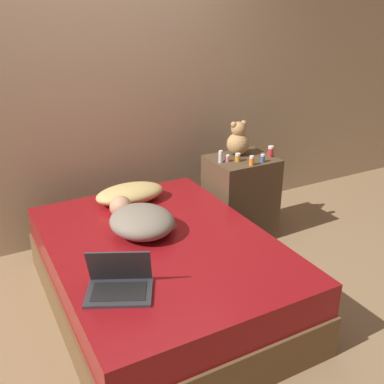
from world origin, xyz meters
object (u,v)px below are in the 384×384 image
person_lying (140,220)px  bottle_amber (238,157)px  laptop (119,283)px  bottle_clear (221,157)px  bottle_pink (227,158)px  bottle_red (271,151)px  bottle_blue (263,158)px  teddy_bear (238,140)px  bottle_orange (252,161)px  pillow (130,194)px

person_lying → bottle_amber: bottle_amber is taller
laptop → bottle_clear: bearing=64.5°
bottle_amber → bottle_pink: bottle_amber is taller
bottle_amber → laptop: bearing=-145.7°
bottle_red → bottle_blue: (-0.14, -0.08, -0.01)m
person_lying → bottle_pink: (0.91, 0.38, 0.16)m
teddy_bear → bottle_orange: (-0.05, -0.27, -0.09)m
bottle_red → bottle_orange: size_ratio=1.18×
teddy_bear → bottle_pink: teddy_bear is taller
pillow → bottle_red: size_ratio=5.86×
pillow → bottle_clear: size_ratio=5.46×
bottle_red → bottle_clear: bearing=170.6°
teddy_bear → bottle_blue: bearing=-74.2°
pillow → bottle_amber: (0.87, -0.13, 0.19)m
laptop → bottle_clear: (1.20, 0.96, 0.22)m
person_lying → bottle_orange: 1.07m
pillow → bottle_pink: 0.83m
bottle_clear → bottle_red: bearing=-9.4°
bottle_pink → bottle_blue: (0.24, -0.14, 0.00)m
person_lying → bottle_red: (1.29, 0.32, 0.18)m
laptop → bottle_blue: (1.50, 0.80, 0.20)m
bottle_red → bottle_blue: 0.16m
bottle_orange → teddy_bear: bearing=80.0°
bottle_amber → teddy_bear: bearing=56.9°
teddy_bear → bottle_clear: (-0.23, -0.10, -0.08)m
bottle_clear → bottle_blue: size_ratio=1.49×
teddy_bear → bottle_red: size_ratio=3.20×
bottle_amber → bottle_red: size_ratio=0.74×
person_lying → bottle_amber: 1.06m
pillow → person_lying: size_ratio=0.84×
bottle_red → bottle_blue: bottle_red is taller
person_lying → bottle_blue: bearing=4.0°
person_lying → laptop: (-0.35, -0.57, -0.03)m
bottle_blue → bottle_orange: (-0.12, -0.02, 0.01)m
teddy_bear → bottle_amber: bearing=-123.1°
teddy_bear → bottle_red: 0.28m
laptop → teddy_bear: 1.80m
pillow → laptop: 1.14m
teddy_bear → bottle_amber: 0.19m
pillow → laptop: (-0.46, -1.05, -0.01)m
teddy_bear → bottle_red: teddy_bear is taller
pillow → teddy_bear: bearing=0.5°
bottle_amber → bottle_orange: (0.05, -0.13, 0.00)m
teddy_bear → bottle_pink: 0.22m
bottle_pink → bottle_red: bottle_red is taller
teddy_bear → bottle_orange: bearing=-100.0°
person_lying → bottle_pink: 1.00m
teddy_bear → bottle_blue: size_ratio=4.43×
bottle_orange → laptop: bearing=-150.4°
person_lying → laptop: laptop is taller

